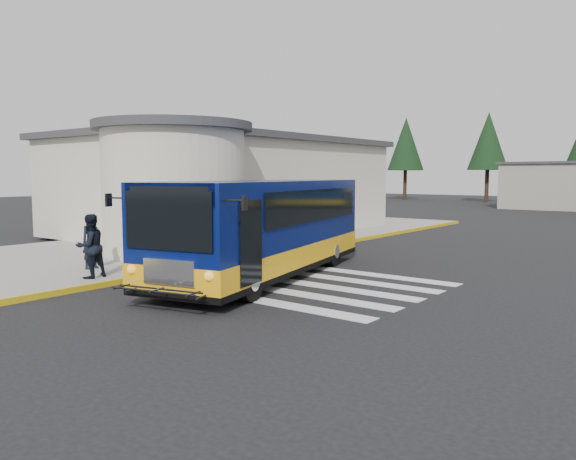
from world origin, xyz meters
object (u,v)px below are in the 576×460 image
Objects in this scene: transit_bus at (264,231)px; pedestrian_b at (90,246)px; pedestrian_a at (91,242)px; bollard at (134,252)px.

pedestrian_b is (-3.23, -3.74, -0.32)m from transit_bus.
pedestrian_b is at bearing -119.51° from pedestrian_a.
transit_bus is at bearing -54.27° from pedestrian_a.
pedestrian_a is 1.57m from bollard.
pedestrian_b reaches higher than bollard.
pedestrian_b is at bearing -144.41° from transit_bus.
pedestrian_b reaches higher than pedestrian_a.
transit_bus is 3.96m from bollard.
pedestrian_a is (-4.60, -2.82, -0.38)m from transit_bus.
pedestrian_a is at bearing -161.17° from bollard.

